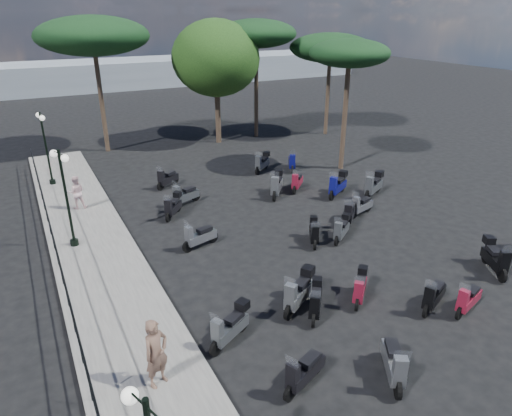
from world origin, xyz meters
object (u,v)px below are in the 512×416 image
scooter_17 (433,296)px  scooter_20 (297,182)px  woman (156,353)px  scooter_4 (167,179)px  scooter_18 (350,213)px  pine_0 (256,34)px  pine_3 (349,54)px  scooter_24 (374,185)px  pine_1 (330,48)px  scooter_22 (495,258)px  scooter_1 (304,372)px  scooter_8 (314,232)px  broadleaf_tree (216,58)px  lamp_post_2 (45,144)px  scooter_14 (262,163)px  lamp_post_1 (66,193)px  scooter_10 (173,207)px  scooter_25 (361,206)px  scooter_3 (199,237)px  scooter_5 (394,364)px  scooter_16 (468,300)px  scooter_6 (299,292)px  scooter_19 (338,185)px  scooter_26 (292,162)px  scooter_9 (185,195)px  scooter_13 (277,185)px  scooter_12 (342,229)px  pedestrian_far (76,192)px  scooter_11 (360,288)px  pine_2 (93,36)px  scooter_7 (315,301)px

scooter_17 → scooter_20: scooter_17 is taller
woman → scooter_4: 13.81m
scooter_18 → pine_0: pine_0 is taller
scooter_17 → pine_3: bearing=-50.2°
scooter_24 → pine_1: pine_1 is taller
scooter_22 → woman: bearing=28.0°
scooter_18 → scooter_1: bearing=92.1°
scooter_8 → broadleaf_tree: broadleaf_tree is taller
lamp_post_2 → scooter_14: bearing=-21.9°
lamp_post_1 → scooter_1: 10.82m
scooter_10 → scooter_25: scooter_10 is taller
pine_0 → pine_3: size_ratio=1.12×
scooter_3 → scooter_17: bearing=-160.5°
lamp_post_2 → pine_0: size_ratio=0.47×
scooter_10 → scooter_22: bearing=171.2°
scooter_3 → scooter_5: 8.77m
scooter_8 → scooter_16: 6.04m
scooter_17 → pine_1: 22.24m
scooter_3 → scooter_24: 9.51m
scooter_6 → scooter_25: (6.18, 4.53, -0.11)m
woman → scooter_24: woman is taller
scooter_18 → scooter_19: (1.49, 2.80, 0.07)m
woman → scooter_8: (7.53, 4.49, -0.60)m
scooter_14 → scooter_22: 13.37m
scooter_20 → pine_0: pine_0 is taller
lamp_post_2 → scooter_16: (9.94, -17.29, -1.85)m
pine_1 → scooter_19: bearing=-123.0°
scooter_26 → scooter_1: bearing=88.0°
scooter_4 → scooter_10: (-0.89, -3.66, 0.03)m
lamp_post_2 → scooter_16: 20.03m
woman → scooter_1: (3.08, -1.58, -0.60)m
scooter_19 → pine_1: pine_1 is taller
scooter_4 → scooter_22: 15.24m
scooter_4 → pine_0: (8.86, 7.03, 6.48)m
lamp_post_1 → scooter_9: bearing=2.7°
scooter_8 → broadleaf_tree: bearing=-69.2°
scooter_8 → scooter_20: bearing=-85.3°
scooter_5 → scooter_19: bearing=-88.6°
scooter_14 → pine_3: (4.30, -1.60, 5.77)m
scooter_13 → scooter_20: 1.29m
scooter_12 → broadleaf_tree: broadleaf_tree is taller
pedestrian_far → scooter_5: 15.33m
scooter_1 → broadleaf_tree: broadleaf_tree is taller
scooter_26 → scooter_11: bearing=96.6°
scooter_9 → scooter_19: (6.97, -2.39, 0.08)m
scooter_8 → scooter_10: size_ratio=1.04×
scooter_8 → pine_2: (-4.57, 16.82, 6.54)m
scooter_4 → pine_2: size_ratio=0.17×
scooter_3 → scooter_22: size_ratio=1.01×
scooter_7 → scooter_19: 9.79m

